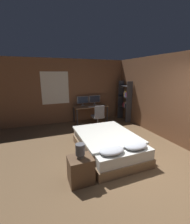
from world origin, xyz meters
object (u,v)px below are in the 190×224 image
bed (108,144)px  computer_mouse (98,106)px  nightstand (81,170)px  keyboard (92,107)px  office_chair (98,118)px  monitor_right (95,99)px  bookshelf (126,100)px  desk (91,108)px  monitor_left (83,100)px  bedside_lamp (80,150)px

bed → computer_mouse: bearing=73.4°
bed → nightstand: (-1.00, -0.81, 0.00)m
keyboard → office_chair: (0.06, -0.50, -0.38)m
monitor_right → office_chair: bearing=-103.2°
bookshelf → nightstand: bearing=-133.7°
nightstand → monitor_right: 4.22m
computer_mouse → keyboard: bearing=-180.0°
nightstand → office_chair: (1.55, 2.83, 0.08)m
desk → computer_mouse: size_ratio=21.07×
keyboard → computer_mouse: computer_mouse is taller
monitor_left → bookshelf: (1.80, -0.62, 0.00)m
monitor_left → keyboard: (0.28, -0.44, -0.23)m
monitor_right → office_chair: 1.14m
computer_mouse → office_chair: office_chair is taller
desk → computer_mouse: (0.26, -0.22, 0.10)m
monitor_left → keyboard: 0.57m
bedside_lamp → bookshelf: size_ratio=0.16×
bed → nightstand: bed is taller
desk → monitor_right: size_ratio=2.83×
monitor_left → keyboard: monitor_left is taller
bedside_lamp → monitor_right: size_ratio=0.55×
computer_mouse → desk: bearing=140.1°
desk → office_chair: size_ratio=1.65×
desk → keyboard: (-0.00, -0.22, 0.09)m
keyboard → monitor_left: bearing=122.7°
nightstand → keyboard: (1.49, 3.33, 0.46)m
nightstand → computer_mouse: bearing=62.3°
nightstand → bookshelf: 4.41m
computer_mouse → office_chair: (-0.20, -0.50, -0.39)m
monitor_right → office_chair: (-0.22, -0.94, -0.61)m
desk → nightstand: bearing=-112.8°
desk → computer_mouse: 0.36m
bed → monitor_right: 3.13m
bedside_lamp → monitor_right: bearing=64.8°
desk → computer_mouse: bearing=-39.9°
monitor_right → computer_mouse: size_ratio=7.43×
desk → bookshelf: (1.52, -0.40, 0.33)m
desk → office_chair: bearing=-85.1°
desk → bedside_lamp: bearing=-112.8°
desk → keyboard: bearing=-90.0°
keyboard → bookshelf: size_ratio=0.19×
bedside_lamp → monitor_left: (1.21, 3.77, 0.26)m
monitor_left → monitor_right: size_ratio=1.00×
office_chair → nightstand: bearing=-118.7°
monitor_right → keyboard: bearing=-122.7°
desk → monitor_left: 0.48m
nightstand → office_chair: size_ratio=0.60×
nightstand → keyboard: keyboard is taller
desk → bookshelf: bearing=-14.6°
monitor_right → office_chair: size_ratio=0.58×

